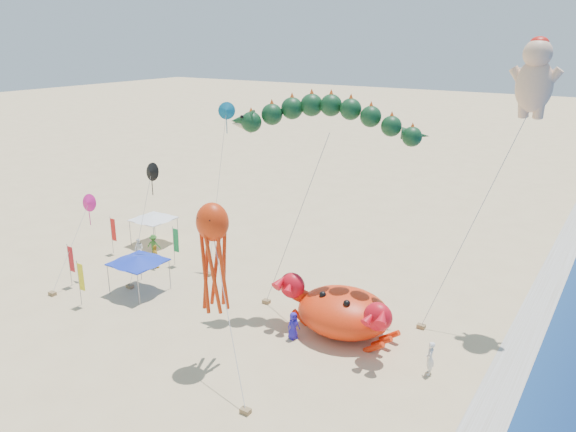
% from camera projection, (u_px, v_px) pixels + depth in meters
% --- Properties ---
extents(ground, '(320.00, 320.00, 0.00)m').
position_uv_depth(ground, '(298.00, 330.00, 34.63)').
color(ground, '#D1B784').
rests_on(ground, ground).
extents(foam_strip, '(320.00, 320.00, 0.00)m').
position_uv_depth(foam_strip, '(499.00, 393.00, 28.49)').
color(foam_strip, silver).
rests_on(foam_strip, ground).
extents(crab_inflatable, '(7.82, 5.54, 3.43)m').
position_uv_depth(crab_inflatable, '(343.00, 311.00, 33.78)').
color(crab_inflatable, red).
rests_on(crab_inflatable, ground).
extents(dragon_kite, '(11.55, 6.46, 13.59)m').
position_uv_depth(dragon_kite, '(327.00, 124.00, 33.43)').
color(dragon_kite, '#0E3419').
rests_on(dragon_kite, ground).
extents(cherub_kite, '(5.28, 5.24, 17.29)m').
position_uv_depth(cherub_kite, '(535.00, 76.00, 31.47)').
color(cherub_kite, '#EDBA91').
rests_on(cherub_kite, ground).
extents(octopus_kite, '(5.35, 4.06, 9.12)m').
position_uv_depth(octopus_kite, '(214.00, 249.00, 29.57)').
color(octopus_kite, red).
rests_on(octopus_kite, ground).
extents(canopy_blue, '(3.53, 3.53, 2.71)m').
position_uv_depth(canopy_blue, '(138.00, 259.00, 39.09)').
color(canopy_blue, gray).
rests_on(canopy_blue, ground).
extents(canopy_white, '(3.40, 3.40, 2.71)m').
position_uv_depth(canopy_white, '(153.00, 217.00, 48.27)').
color(canopy_white, gray).
rests_on(canopy_white, ground).
extents(feather_flags, '(6.66, 8.58, 3.20)m').
position_uv_depth(feather_flags, '(112.00, 251.00, 41.76)').
color(feather_flags, gray).
rests_on(feather_flags, ground).
extents(beachgoers, '(26.13, 6.23, 1.89)m').
position_uv_depth(beachgoers, '(197.00, 270.00, 41.14)').
color(beachgoers, '#2A1FB5').
rests_on(beachgoers, ground).
extents(small_kites, '(8.11, 11.32, 12.68)m').
position_uv_depth(small_kites, '(155.00, 174.00, 40.42)').
color(small_kites, '#F01A8C').
rests_on(small_kites, ground).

